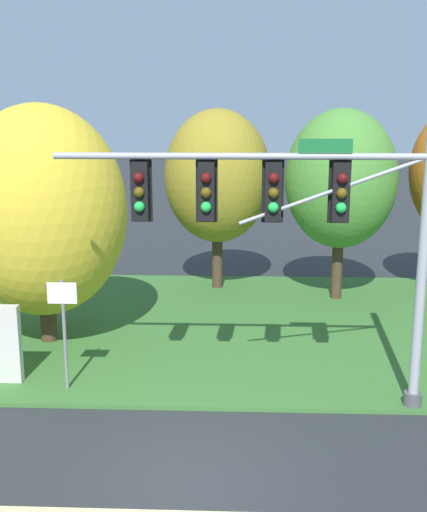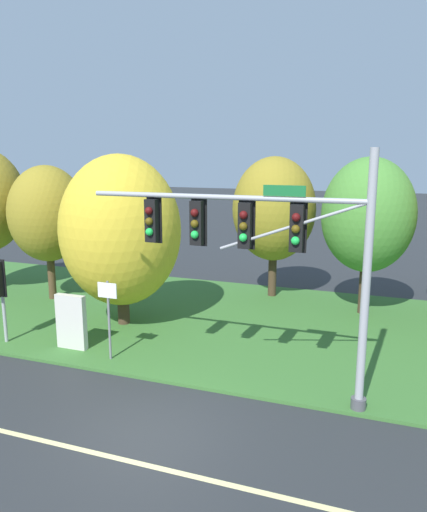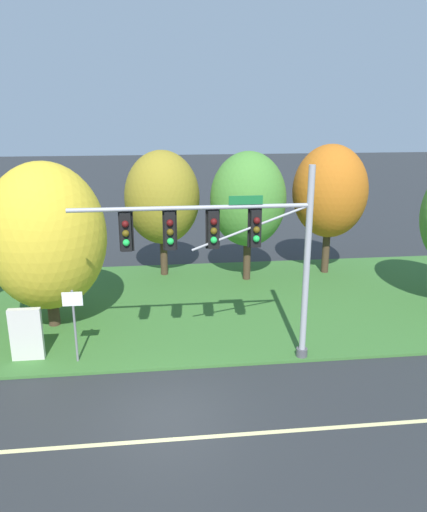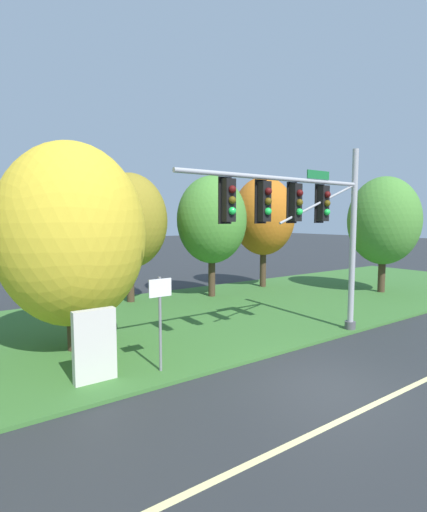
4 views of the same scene
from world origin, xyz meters
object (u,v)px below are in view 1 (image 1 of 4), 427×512
Objects in this scene: tree_behind_signpost at (42,211)px; tree_tall_centre at (341,179)px; tree_mid_verge at (217,177)px; route_sign_post at (64,320)px; traffic_signal_mast at (298,212)px.

tree_tall_centre is (8.77, 4.60, 0.43)m from tree_behind_signpost.
tree_mid_verge is 4.37m from tree_tall_centre.
tree_tall_centre is (7.40, 7.83, 2.43)m from route_sign_post.
tree_behind_signpost is 7.43m from tree_mid_verge.
tree_behind_signpost is at bearing -152.32° from tree_tall_centre.
route_sign_post is at bearing -67.03° from tree_behind_signpost.
tree_behind_signpost is 9.92m from tree_tall_centre.
traffic_signal_mast is at bearing -104.56° from tree_tall_centre.
tree_mid_verge is at bearing 51.87° from tree_behind_signpost.
tree_behind_signpost is (-6.59, 3.79, -0.60)m from traffic_signal_mast.
tree_mid_verge is at bearing 70.49° from route_sign_post.
traffic_signal_mast reaches higher than tree_behind_signpost.
route_sign_post is at bearing 173.90° from traffic_signal_mast.
traffic_signal_mast is 1.22× the size of tree_tall_centre.
tree_behind_signpost is 1.02× the size of tree_tall_centre.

